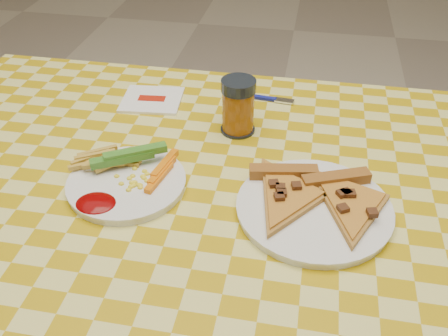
{
  "coord_description": "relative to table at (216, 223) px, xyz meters",
  "views": [
    {
      "loc": [
        0.13,
        -0.63,
        1.29
      ],
      "look_at": [
        0.01,
        0.04,
        0.78
      ],
      "focal_mm": 40.0,
      "sensor_mm": 36.0,
      "label": 1
    }
  ],
  "objects": [
    {
      "name": "plate_right",
      "position": [
        0.16,
        -0.02,
        0.08
      ],
      "size": [
        0.27,
        0.27,
        0.01
      ],
      "primitive_type": "cylinder",
      "rotation": [
        0.0,
        0.0,
        0.11
      ],
      "color": "white",
      "rests_on": "table"
    },
    {
      "name": "fork",
      "position": [
        0.04,
        0.33,
        0.08
      ],
      "size": [
        0.13,
        0.03,
        0.01
      ],
      "rotation": [
        0.0,
        0.0,
        -0.1
      ],
      "color": "navy",
      "rests_on": "table"
    },
    {
      "name": "table",
      "position": [
        0.0,
        0.0,
        0.0
      ],
      "size": [
        1.28,
        0.88,
        0.76
      ],
      "color": "silver",
      "rests_on": "ground"
    },
    {
      "name": "fries_veggies",
      "position": [
        -0.16,
        -0.0,
        0.1
      ],
      "size": [
        0.2,
        0.18,
        0.04
      ],
      "color": "gold",
      "rests_on": "plate_left"
    },
    {
      "name": "pizza_slices",
      "position": [
        0.17,
        -0.01,
        0.09
      ],
      "size": [
        0.29,
        0.26,
        0.02
      ],
      "color": "gold",
      "rests_on": "plate_right"
    },
    {
      "name": "napkin",
      "position": [
        -0.2,
        0.28,
        0.08
      ],
      "size": [
        0.14,
        0.13,
        0.01
      ],
      "rotation": [
        0.0,
        0.0,
        0.09
      ],
      "color": "white",
      "rests_on": "table"
    },
    {
      "name": "plate_left",
      "position": [
        -0.15,
        -0.02,
        0.08
      ],
      "size": [
        0.26,
        0.26,
        0.01
      ],
      "primitive_type": "cylinder",
      "rotation": [
        0.0,
        0.0,
        -0.4
      ],
      "color": "white",
      "rests_on": "table"
    },
    {
      "name": "drink_glass",
      "position": [
        0.01,
        0.19,
        0.13
      ],
      "size": [
        0.07,
        0.07,
        0.11
      ],
      "color": "black",
      "rests_on": "table"
    }
  ]
}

